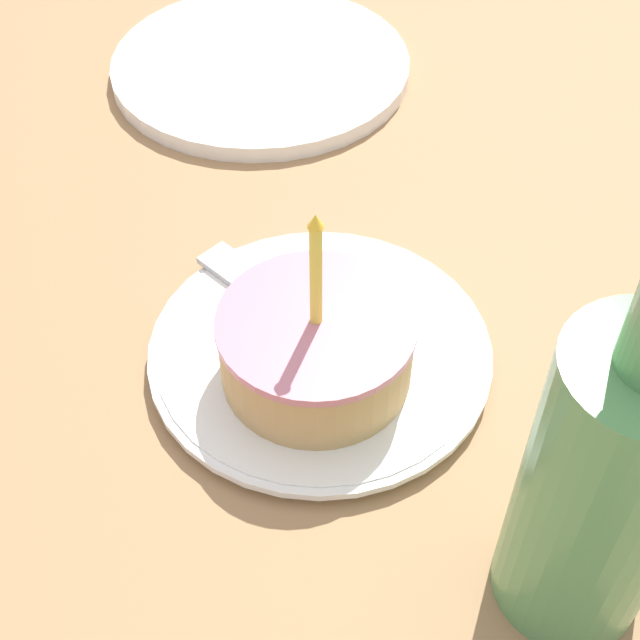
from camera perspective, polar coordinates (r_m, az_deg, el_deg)
ground_plane at (r=0.61m, az=1.31°, el=-1.36°), size 2.40×2.40×0.04m
plate at (r=0.57m, az=0.00°, el=-2.02°), size 0.22×0.22×0.01m
cake_slice at (r=0.53m, az=-0.24°, el=-1.71°), size 0.12×0.12×0.13m
fork at (r=0.59m, az=-2.73°, el=1.27°), size 0.15×0.08×0.00m
bottle at (r=0.42m, az=17.90°, el=-9.83°), size 0.08×0.08×0.24m
side_plate at (r=0.83m, az=-3.81°, el=15.93°), size 0.26×0.26×0.01m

